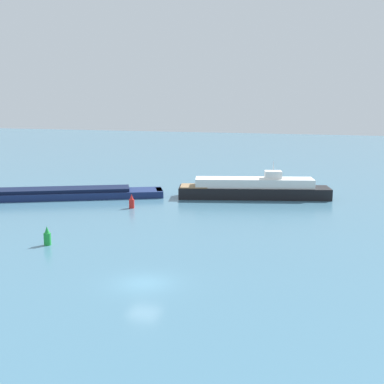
{
  "coord_description": "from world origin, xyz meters",
  "views": [
    {
      "loc": [
        16.28,
        -33.73,
        13.68
      ],
      "look_at": [
        -8.23,
        33.34,
        1.2
      ],
      "focal_mm": 47.38,
      "sensor_mm": 36.0,
      "label": 1
    }
  ],
  "objects_px": {
    "channel_buoy_red": "(132,202)",
    "channel_buoy_green": "(47,237)",
    "white_riverboat": "(254,189)",
    "cargo_barge": "(7,194)"
  },
  "relations": [
    {
      "from": "white_riverboat",
      "to": "cargo_barge",
      "type": "relative_size",
      "value": 0.56
    },
    {
      "from": "white_riverboat",
      "to": "channel_buoy_green",
      "type": "relative_size",
      "value": 11.72
    },
    {
      "from": "channel_buoy_red",
      "to": "channel_buoy_green",
      "type": "relative_size",
      "value": 1.0
    },
    {
      "from": "cargo_barge",
      "to": "channel_buoy_green",
      "type": "xyz_separation_m",
      "value": [
        20.01,
        -18.12,
        0.01
      ]
    },
    {
      "from": "white_riverboat",
      "to": "cargo_barge",
      "type": "height_order",
      "value": "cargo_barge"
    },
    {
      "from": "white_riverboat",
      "to": "channel_buoy_red",
      "type": "xyz_separation_m",
      "value": [
        -13.49,
        -12.86,
        -0.56
      ]
    },
    {
      "from": "white_riverboat",
      "to": "cargo_barge",
      "type": "bearing_deg",
      "value": -157.78
    },
    {
      "from": "channel_buoy_red",
      "to": "channel_buoy_green",
      "type": "distance_m",
      "value": 18.82
    },
    {
      "from": "channel_buoy_green",
      "to": "channel_buoy_red",
      "type": "bearing_deg",
      "value": 90.93
    },
    {
      "from": "cargo_barge",
      "to": "channel_buoy_red",
      "type": "height_order",
      "value": "cargo_barge"
    }
  ]
}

